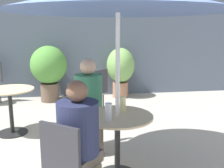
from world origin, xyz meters
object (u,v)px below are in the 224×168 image
seated_person_1 (79,137)px  potted_plant_0 (49,68)px  cafe_table_near (117,132)px  cafe_table_far (10,102)px  bistro_chair_1 (69,163)px  bistro_chair_0 (84,109)px  beer_glass_1 (123,103)px  bistro_chair_2 (97,89)px  beer_glass_0 (108,112)px  seated_person_0 (89,98)px  potted_plant_1 (121,68)px

seated_person_1 → potted_plant_0: bearing=-44.0°
cafe_table_near → cafe_table_far: same height
bistro_chair_1 → seated_person_1: size_ratio=0.76×
cafe_table_far → bistro_chair_1: size_ratio=0.80×
bistro_chair_0 → seated_person_1: seated_person_1 is taller
bistro_chair_0 → beer_glass_1: (0.40, -0.60, 0.24)m
bistro_chair_2 → beer_glass_0: (-0.06, -2.08, 0.24)m
seated_person_0 → beer_glass_1: bearing=-75.8°
potted_plant_1 → cafe_table_far: bearing=-136.2°
cafe_table_near → potted_plant_1: (0.63, 3.40, 0.17)m
potted_plant_1 → beer_glass_1: bearing=-99.6°
beer_glass_0 → seated_person_1: bearing=-126.7°
seated_person_0 → bistro_chair_0: bearing=90.0°
bistro_chair_0 → bistro_chair_1: 1.42m
bistro_chair_2 → cafe_table_far: bearing=-26.0°
cafe_table_near → bistro_chair_2: bearing=91.6°
seated_person_0 → beer_glass_0: bearing=-101.8°
seated_person_0 → cafe_table_far: bearing=121.6°
bistro_chair_1 → bistro_chair_0: bearing=-60.0°
seated_person_1 → beer_glass_0: bearing=-89.5°
bistro_chair_2 → beer_glass_0: bearing=42.1°
cafe_table_near → seated_person_1: seated_person_1 is taller
bistro_chair_0 → bistro_chair_2: bearing=54.7°
seated_person_0 → beer_glass_1: size_ratio=7.73×
cafe_table_near → seated_person_0: 0.70m
bistro_chair_1 → potted_plant_1: 4.21m
cafe_table_far → beer_glass_0: size_ratio=4.16×
bistro_chair_0 → beer_glass_0: size_ratio=5.18×
cafe_table_far → bistro_chair_0: bearing=-32.1°
bistro_chair_0 → beer_glass_1: size_ratio=5.65×
cafe_table_near → bistro_chair_1: (-0.50, -0.65, 0.03)m
beer_glass_0 → potted_plant_1: potted_plant_1 is taller
bistro_chair_2 → potted_plant_1: size_ratio=0.77×
cafe_table_near → potted_plant_0: size_ratio=0.60×
cafe_table_near → cafe_table_far: 2.02m
bistro_chair_2 → cafe_table_near: bearing=45.3°
cafe_table_far → potted_plant_0: size_ratio=0.58×
seated_person_0 → seated_person_1: 1.16m
potted_plant_0 → seated_person_1: bearing=-81.2°
cafe_table_near → cafe_table_far: (-1.41, 1.44, -0.01)m
bistro_chair_0 → beer_glass_1: bistro_chair_0 is taller
potted_plant_0 → potted_plant_1: bearing=4.5°
cafe_table_far → bistro_chair_2: (1.36, 0.50, 0.04)m
cafe_table_far → bistro_chair_1: bistro_chair_1 is taller
cafe_table_near → bistro_chair_1: 0.82m
bistro_chair_1 → seated_person_1: bearing=-90.0°
seated_person_0 → beer_glass_0: (0.15, -0.76, 0.06)m
beer_glass_0 → bistro_chair_2: bearing=88.4°
cafe_table_near → beer_glass_1: bearing=61.3°
bistro_chair_2 → beer_glass_0: size_ratio=5.18×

